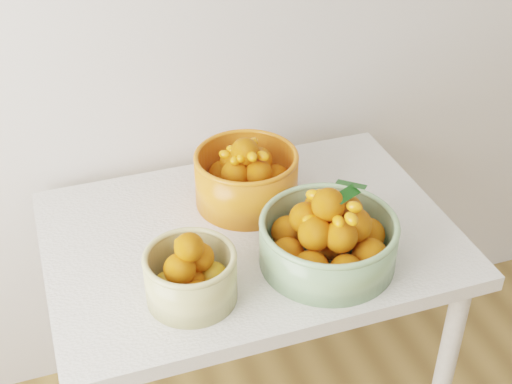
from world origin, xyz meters
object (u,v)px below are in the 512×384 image
at_px(table, 250,261).
at_px(bowl_orange, 246,177).
at_px(bowl_green, 329,237).
at_px(bowl_cream, 190,275).

xyz_separation_m(table, bowl_orange, (0.03, 0.13, 0.17)).
distance_m(bowl_green, bowl_orange, 0.31).
bearing_deg(bowl_cream, bowl_green, 2.70).
bearing_deg(bowl_orange, bowl_cream, -126.73).
xyz_separation_m(bowl_cream, bowl_orange, (0.23, 0.31, 0.01)).
bearing_deg(table, bowl_orange, 74.86).
bearing_deg(bowl_green, table, 129.83).
distance_m(bowl_cream, bowl_orange, 0.39).
bearing_deg(bowl_green, bowl_cream, -177.30).
bearing_deg(bowl_cream, table, 42.64).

